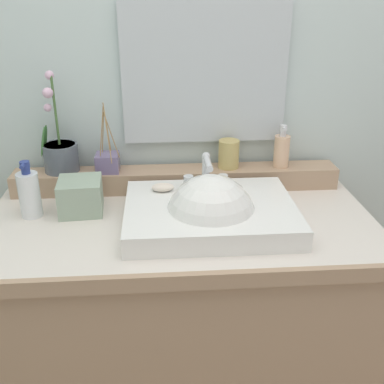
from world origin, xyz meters
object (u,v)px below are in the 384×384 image
(tumbler_cup, at_px, (229,154))
(potted_plant, at_px, (60,152))
(sink_basin, at_px, (210,216))
(soap_dispenser, at_px, (282,150))
(soap_bar, at_px, (163,187))
(tissue_box, at_px, (81,196))
(lotion_bottle, at_px, (29,193))
(reed_diffuser, at_px, (108,162))

(tumbler_cup, bearing_deg, potted_plant, 178.89)
(sink_basin, distance_m, soap_dispenser, 0.40)
(soap_bar, relative_size, tissue_box, 0.54)
(soap_dispenser, distance_m, tumbler_cup, 0.18)
(tumbler_cup, distance_m, lotion_bottle, 0.66)
(reed_diffuser, height_order, tissue_box, reed_diffuser)
(potted_plant, bearing_deg, soap_bar, -26.74)
(tissue_box, bearing_deg, lotion_bottle, -172.68)
(soap_dispenser, bearing_deg, soap_bar, -159.35)
(potted_plant, height_order, tumbler_cup, potted_plant)
(sink_basin, height_order, reed_diffuser, reed_diffuser)
(sink_basin, distance_m, potted_plant, 0.57)
(soap_bar, bearing_deg, lotion_bottle, -177.46)
(soap_bar, distance_m, soap_dispenser, 0.44)
(reed_diffuser, xyz_separation_m, tissue_box, (-0.07, -0.15, -0.05))
(soap_dispenser, height_order, tissue_box, soap_dispenser)
(soap_dispenser, height_order, tumbler_cup, soap_dispenser)
(soap_dispenser, height_order, reed_diffuser, reed_diffuser)
(tissue_box, bearing_deg, sink_basin, -16.59)
(lotion_bottle, height_order, tissue_box, lotion_bottle)
(reed_diffuser, bearing_deg, potted_plant, 174.29)
(potted_plant, distance_m, reed_diffuser, 0.16)
(potted_plant, bearing_deg, tumbler_cup, -1.11)
(soap_bar, height_order, tissue_box, tissue_box)
(soap_dispenser, height_order, lotion_bottle, soap_dispenser)
(reed_diffuser, bearing_deg, sink_basin, -40.32)
(lotion_bottle, bearing_deg, sink_basin, -10.26)
(tumbler_cup, bearing_deg, soap_dispenser, -1.62)
(sink_basin, relative_size, tumbler_cup, 5.16)
(soap_bar, distance_m, lotion_bottle, 0.40)
(potted_plant, xyz_separation_m, tissue_box, (0.08, -0.17, -0.08))
(soap_bar, height_order, tumbler_cup, tumbler_cup)
(lotion_bottle, bearing_deg, tissue_box, 7.32)
(potted_plant, bearing_deg, reed_diffuser, -5.71)
(potted_plant, bearing_deg, tissue_box, -63.45)
(sink_basin, relative_size, tissue_box, 3.84)
(tissue_box, bearing_deg, tumbler_cup, 18.18)
(reed_diffuser, xyz_separation_m, lotion_bottle, (-0.22, -0.17, -0.03))
(potted_plant, xyz_separation_m, tumbler_cup, (0.57, -0.01, -0.02))
(soap_bar, height_order, lotion_bottle, lotion_bottle)
(tissue_box, bearing_deg, soap_bar, -0.26)
(sink_basin, xyz_separation_m, soap_dispenser, (0.27, 0.27, 0.11))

